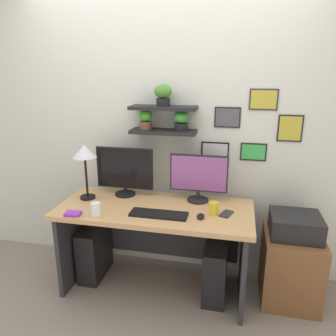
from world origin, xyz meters
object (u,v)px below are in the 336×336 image
at_px(water_cup, 96,210).
at_px(printer, 295,225).
at_px(monitor_right, 199,177).
at_px(computer_tower_right, 215,270).
at_px(pen_cup, 213,208).
at_px(desk_lamp, 85,156).
at_px(scissors_tray, 73,214).
at_px(computer_tower_left, 95,251).
at_px(monitor_left, 125,171).
at_px(computer_mouse, 201,216).
at_px(desk, 157,228).
at_px(keyboard, 159,214).
at_px(cell_phone, 226,214).
at_px(drawer_cabinet, 290,267).

height_order(water_cup, printer, water_cup).
xyz_separation_m(monitor_right, computer_tower_right, (0.18, -0.22, -0.73)).
bearing_deg(monitor_right, pen_cup, -59.08).
xyz_separation_m(pen_cup, water_cup, (-0.87, -0.23, 0.01)).
height_order(desk_lamp, printer, desk_lamp).
height_order(scissors_tray, water_cup, water_cup).
height_order(desk_lamp, computer_tower_left, desk_lamp).
relative_size(monitor_right, desk_lamp, 1.02).
relative_size(monitor_left, computer_mouse, 5.63).
bearing_deg(computer_tower_left, desk, -0.30).
distance_m(keyboard, computer_tower_right, 0.70).
height_order(computer_mouse, computer_tower_right, computer_mouse).
bearing_deg(desk, pen_cup, -10.43).
relative_size(computer_mouse, pen_cup, 0.90).
bearing_deg(computer_mouse, computer_tower_right, 44.65).
distance_m(monitor_left, pen_cup, 0.85).
height_order(monitor_right, printer, monitor_right).
relative_size(cell_phone, drawer_cabinet, 0.25).
distance_m(desk, cell_phone, 0.62).
height_order(keyboard, computer_mouse, computer_mouse).
height_order(pen_cup, water_cup, water_cup).
xyz_separation_m(keyboard, water_cup, (-0.46, -0.12, 0.05)).
bearing_deg(water_cup, monitor_right, 33.65).
relative_size(pen_cup, printer, 0.26).
distance_m(keyboard, cell_phone, 0.52).
relative_size(scissors_tray, computer_tower_right, 0.26).
xyz_separation_m(cell_phone, pen_cup, (-0.10, -0.02, 0.05)).
bearing_deg(computer_mouse, scissors_tray, -170.59).
height_order(scissors_tray, drawer_cabinet, scissors_tray).
relative_size(scissors_tray, water_cup, 1.09).
height_order(printer, computer_tower_right, printer).
xyz_separation_m(water_cup, computer_tower_right, (0.90, 0.26, -0.57)).
bearing_deg(computer_tower_right, keyboard, -162.23).
height_order(pen_cup, drawer_cabinet, pen_cup).
distance_m(keyboard, desk_lamp, 0.80).
bearing_deg(scissors_tray, desk, 30.39).
bearing_deg(desk, drawer_cabinet, 2.76).
xyz_separation_m(monitor_left, keyboard, (0.39, -0.36, -0.21)).
bearing_deg(printer, cell_phone, -167.00).
bearing_deg(pen_cup, computer_mouse, -134.45).
bearing_deg(printer, monitor_left, 175.58).
xyz_separation_m(monitor_right, keyboard, (-0.25, -0.36, -0.20)).
distance_m(computer_mouse, cell_phone, 0.21).
height_order(monitor_left, desk_lamp, desk_lamp).
relative_size(scissors_tray, printer, 0.32).
bearing_deg(keyboard, scissors_tray, -167.88).
xyz_separation_m(monitor_left, monitor_right, (0.65, -0.00, -0.01)).
distance_m(pen_cup, water_cup, 0.89).
xyz_separation_m(pen_cup, scissors_tray, (-1.04, -0.25, -0.04)).
relative_size(computer_mouse, drawer_cabinet, 0.16).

